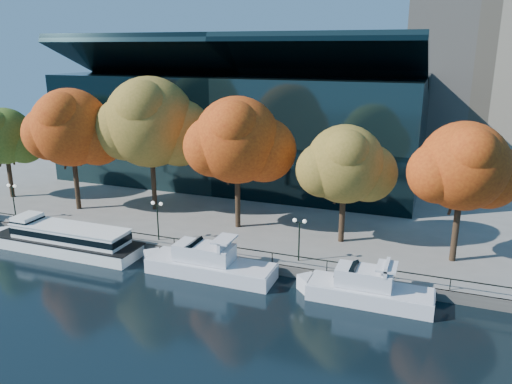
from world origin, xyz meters
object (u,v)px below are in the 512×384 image
at_px(tour_boat, 63,238).
at_px(lamp_0, 13,193).
at_px(tree_4, 346,166).
at_px(lamp_2, 299,230).
at_px(tree_0, 5,137).
at_px(tree_2, 151,124).
at_px(tree_1, 72,129).
at_px(tree_3, 238,142).
at_px(tree_5, 465,168).
at_px(cruiser_far, 364,288).
at_px(cruiser_near, 205,263).
at_px(lamp_1, 157,212).

distance_m(tour_boat, lamp_0, 10.87).
bearing_deg(tree_4, lamp_2, -115.06).
xyz_separation_m(tree_0, tree_2, (20.13, 2.01, 2.42)).
relative_size(tree_1, tree_2, 0.91).
bearing_deg(tree_3, lamp_0, -165.73).
bearing_deg(tree_2, tree_5, -6.05).
distance_m(cruiser_far, tree_0, 48.31).
xyz_separation_m(tour_boat, cruiser_far, (29.78, 0.13, -0.25)).
bearing_deg(tree_5, cruiser_near, -157.52).
relative_size(tree_2, tree_4, 1.33).
xyz_separation_m(tree_5, lamp_0, (-46.45, -4.93, -5.66)).
bearing_deg(cruiser_near, lamp_0, 171.79).
bearing_deg(tree_1, tree_4, 1.18).
distance_m(cruiser_near, tree_4, 16.14).
distance_m(tree_2, lamp_1, 12.39).
relative_size(tree_1, tree_4, 1.22).
height_order(tree_0, tree_1, tree_1).
height_order(tree_4, lamp_0, tree_4).
bearing_deg(tree_3, tour_boat, -146.01).
relative_size(cruiser_near, lamp_0, 3.21).
distance_m(cruiser_near, lamp_0, 26.02).
relative_size(tree_0, lamp_0, 2.85).
relative_size(tree_0, lamp_2, 2.85).
xyz_separation_m(cruiser_far, tree_0, (-46.63, 10.07, 7.65)).
xyz_separation_m(tour_boat, tree_0, (-16.85, 10.20, 7.40)).
bearing_deg(cruiser_far, lamp_1, 170.24).
bearing_deg(tour_boat, cruiser_far, 0.25).
distance_m(cruiser_far, lamp_0, 39.92).
relative_size(tree_2, lamp_2, 3.87).
xyz_separation_m(tree_3, lamp_2, (8.42, -6.31, -6.29)).
xyz_separation_m(cruiser_far, tree_2, (-26.49, 12.08, 10.07)).
bearing_deg(tour_boat, tree_1, 120.61).
bearing_deg(tree_4, tree_1, -178.82).
relative_size(cruiser_near, cruiser_far, 1.17).
xyz_separation_m(cruiser_near, tree_4, (10.41, 9.73, 7.57)).
distance_m(tree_1, tree_5, 41.99).
xyz_separation_m(tour_boat, tree_4, (26.15, 9.78, 7.34)).
bearing_deg(cruiser_far, lamp_0, 174.78).
relative_size(tour_boat, tree_3, 1.24).
relative_size(tree_4, lamp_1, 2.90).
bearing_deg(tour_boat, tree_2, 74.93).
bearing_deg(tree_1, tree_2, 19.45).
xyz_separation_m(tour_boat, cruiser_near, (15.73, 0.06, -0.23)).
height_order(tree_1, lamp_2, tree_1).
bearing_deg(tree_5, tree_0, 178.37).
distance_m(tree_1, lamp_2, 29.97).
distance_m(tree_2, tree_4, 23.12).
xyz_separation_m(lamp_0, lamp_2, (33.20, 0.00, 0.00)).
bearing_deg(tree_3, cruiser_near, -85.29).
bearing_deg(tree_2, tree_0, -174.31).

